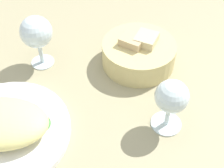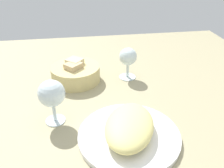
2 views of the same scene
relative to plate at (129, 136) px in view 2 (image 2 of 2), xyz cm
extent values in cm
cube|color=#9B926E|center=(12.74, 2.36, -1.70)|extent=(140.00, 140.00, 2.00)
cylinder|color=white|center=(0.00, 0.00, 0.00)|extent=(27.29, 27.29, 1.40)
ellipsoid|color=#E4D67E|center=(0.00, 0.00, 3.33)|extent=(22.82, 18.69, 5.26)
cone|color=#397C36|center=(7.07, -0.39, 1.31)|extent=(5.18, 5.18, 1.23)
cylinder|color=#CEBB79|center=(33.48, 13.29, 2.30)|extent=(18.13, 18.13, 6.00)
cube|color=beige|center=(35.18, 13.37, 4.71)|extent=(7.27, 7.33, 5.45)
cube|color=tan|center=(31.89, 13.90, 4.57)|extent=(7.24, 7.26, 5.40)
cylinder|color=silver|center=(32.91, -6.48, -0.40)|extent=(6.45, 6.45, 0.60)
cylinder|color=silver|center=(32.91, -6.48, 2.35)|extent=(1.00, 1.00, 4.89)
sphere|color=silver|center=(32.91, -6.48, 8.13)|extent=(6.67, 6.67, 6.67)
cylinder|color=silver|center=(10.13, 19.85, -0.40)|extent=(5.75, 5.75, 0.60)
cylinder|color=silver|center=(10.13, 19.85, 2.50)|extent=(1.00, 1.00, 5.20)
sphere|color=silver|center=(10.13, 19.85, 8.91)|extent=(7.63, 7.63, 7.63)
camera|label=1|loc=(11.88, -39.48, 50.85)|focal=48.02mm
camera|label=2|loc=(-46.14, 11.62, 44.06)|focal=37.90mm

